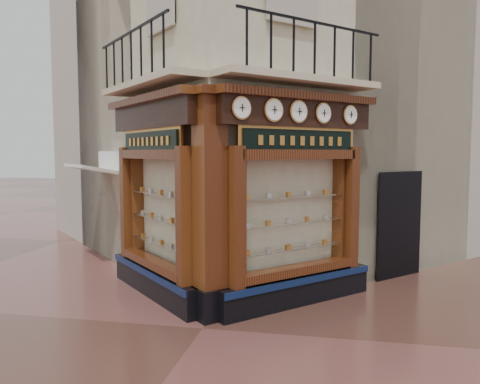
% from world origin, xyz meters
% --- Properties ---
extents(ground, '(80.00, 80.00, 0.00)m').
position_xyz_m(ground, '(0.00, 0.00, 0.00)').
color(ground, '#512F26').
rests_on(ground, ground).
extents(main_building, '(11.31, 11.31, 12.00)m').
position_xyz_m(main_building, '(0.00, 6.16, 6.00)').
color(main_building, beige).
rests_on(main_building, ground).
extents(neighbour_left, '(11.31, 11.31, 11.00)m').
position_xyz_m(neighbour_left, '(-2.47, 8.63, 5.50)').
color(neighbour_left, '#B2AA9B').
rests_on(neighbour_left, ground).
extents(neighbour_right, '(11.31, 11.31, 11.00)m').
position_xyz_m(neighbour_right, '(2.47, 8.63, 5.50)').
color(neighbour_right, '#B2AA9B').
rests_on(neighbour_right, ground).
extents(shopfront_left, '(2.86, 2.86, 3.98)m').
position_xyz_m(shopfront_left, '(-1.41, 1.57, 1.98)').
color(shopfront_left, black).
rests_on(shopfront_left, ground).
extents(shopfront_right, '(2.86, 2.86, 3.98)m').
position_xyz_m(shopfront_right, '(1.41, 1.57, 1.98)').
color(shopfront_right, black).
rests_on(shopfront_right, ground).
extents(corner_pilaster, '(0.85, 0.85, 3.98)m').
position_xyz_m(corner_pilaster, '(0.00, 0.50, 1.95)').
color(corner_pilaster, black).
rests_on(corner_pilaster, ground).
extents(balcony, '(5.94, 2.97, 1.03)m').
position_xyz_m(balcony, '(0.00, 1.49, 4.22)').
color(balcony, beige).
rests_on(balcony, ground).
extents(clock_a, '(0.31, 0.31, 0.39)m').
position_xyz_m(clock_a, '(0.56, 0.46, 3.62)').
color(clock_a, '#B77A3D').
rests_on(clock_a, ground).
extents(clock_b, '(0.33, 0.33, 0.41)m').
position_xyz_m(clock_b, '(1.04, 0.93, 3.62)').
color(clock_b, '#B77A3D').
rests_on(clock_b, ground).
extents(clock_c, '(0.33, 0.33, 0.41)m').
position_xyz_m(clock_c, '(1.44, 1.33, 3.62)').
color(clock_c, '#B77A3D').
rests_on(clock_c, ground).
extents(clock_d, '(0.31, 0.31, 0.39)m').
position_xyz_m(clock_d, '(1.87, 1.77, 3.62)').
color(clock_d, '#B77A3D').
rests_on(clock_d, ground).
extents(clock_e, '(0.30, 0.30, 0.38)m').
position_xyz_m(clock_e, '(2.38, 2.28, 3.62)').
color(clock_e, '#B77A3D').
rests_on(clock_e, ground).
extents(awning, '(1.92, 1.92, 0.27)m').
position_xyz_m(awning, '(-3.89, 3.68, 0.00)').
color(awning, white).
rests_on(awning, ground).
extents(signboard_left, '(1.93, 1.93, 0.51)m').
position_xyz_m(signboard_left, '(-1.46, 1.51, 3.10)').
color(signboard_left, '#CB893B').
rests_on(signboard_left, ground).
extents(signboard_right, '(2.00, 2.00, 0.53)m').
position_xyz_m(signboard_right, '(1.46, 1.51, 3.10)').
color(signboard_right, '#CB893B').
rests_on(signboard_right, ground).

